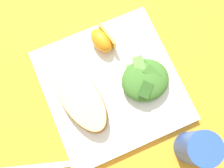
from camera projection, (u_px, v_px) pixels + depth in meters
name	position (u px, v px, depth m)	size (l,w,h in m)	color
ground	(112.00, 87.00, 0.57)	(3.00, 3.00, 0.00)	orange
white_plate	(112.00, 86.00, 0.56)	(0.28, 0.28, 0.02)	white
cheesy_pizza_bread	(80.00, 97.00, 0.53)	(0.11, 0.18, 0.04)	#A87038
green_salad_pile	(145.00, 80.00, 0.53)	(0.10, 0.10, 0.05)	#3D7028
orange_wedge_front	(102.00, 40.00, 0.55)	(0.05, 0.07, 0.04)	orange
metal_fork	(51.00, 166.00, 0.53)	(0.18, 0.07, 0.01)	silver
drinking_blue_cup	(197.00, 148.00, 0.49)	(0.07, 0.07, 0.10)	#284CA3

